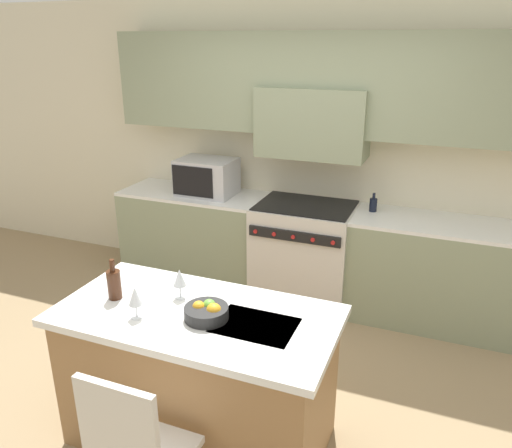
# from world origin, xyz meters

# --- Properties ---
(ground_plane) EXTENTS (10.00, 10.00, 0.00)m
(ground_plane) POSITION_xyz_m (0.00, 0.00, 0.00)
(ground_plane) COLOR #997F5B
(back_cabinetry) EXTENTS (10.00, 0.46, 2.70)m
(back_cabinetry) POSITION_xyz_m (0.00, 1.88, 1.60)
(back_cabinetry) COLOR beige
(back_cabinetry) RESTS_ON ground_plane
(back_counter) EXTENTS (3.74, 0.62, 0.92)m
(back_counter) POSITION_xyz_m (-0.00, 1.64, 0.46)
(back_counter) COLOR gray
(back_counter) RESTS_ON ground_plane
(range_stove) EXTENTS (0.88, 0.70, 0.94)m
(range_stove) POSITION_xyz_m (0.00, 1.62, 0.47)
(range_stove) COLOR beige
(range_stove) RESTS_ON ground_plane
(microwave) EXTENTS (0.54, 0.41, 0.35)m
(microwave) POSITION_xyz_m (-1.00, 1.63, 1.09)
(microwave) COLOR #B7B7BC
(microwave) RESTS_ON back_counter
(kitchen_island) EXTENTS (1.61, 0.81, 0.89)m
(kitchen_island) POSITION_xyz_m (-0.07, -0.34, 0.45)
(kitchen_island) COLOR olive
(kitchen_island) RESTS_ON ground_plane
(wine_bottle) EXTENTS (0.08, 0.08, 0.25)m
(wine_bottle) POSITION_xyz_m (-0.59, -0.37, 0.98)
(wine_bottle) COLOR #422314
(wine_bottle) RESTS_ON kitchen_island
(wine_glass_near) EXTENTS (0.08, 0.08, 0.19)m
(wine_glass_near) POSITION_xyz_m (-0.35, -0.51, 1.01)
(wine_glass_near) COLOR white
(wine_glass_near) RESTS_ON kitchen_island
(wine_glass_far) EXTENTS (0.08, 0.08, 0.19)m
(wine_glass_far) POSITION_xyz_m (-0.23, -0.22, 1.01)
(wine_glass_far) COLOR white
(wine_glass_far) RESTS_ON kitchen_island
(fruit_bowl) EXTENTS (0.25, 0.25, 0.10)m
(fruit_bowl) POSITION_xyz_m (0.02, -0.37, 0.93)
(fruit_bowl) COLOR black
(fruit_bowl) RESTS_ON kitchen_island
(oil_bottle_on_counter) EXTENTS (0.07, 0.07, 0.17)m
(oil_bottle_on_counter) POSITION_xyz_m (0.58, 1.71, 0.98)
(oil_bottle_on_counter) COLOR black
(oil_bottle_on_counter) RESTS_ON back_counter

